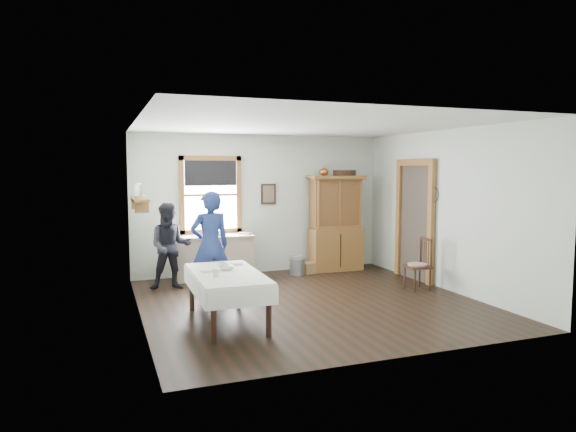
{
  "coord_description": "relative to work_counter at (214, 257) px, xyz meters",
  "views": [
    {
      "loc": [
        -2.99,
        -7.14,
        2.05
      ],
      "look_at": [
        -0.24,
        0.3,
        1.31
      ],
      "focal_mm": 32.0,
      "sensor_mm": 36.0,
      "label": 1
    }
  ],
  "objects": [
    {
      "name": "rug_beater",
      "position": [
        3.46,
        -1.86,
        1.31
      ],
      "size": [
        0.01,
        0.27,
        0.27
      ],
      "primitive_type": "torus",
      "rotation": [
        0.0,
        1.57,
        0.0
      ],
      "color": "black",
      "rests_on": "room"
    },
    {
      "name": "framed_picture",
      "position": [
        1.16,
        0.3,
        1.14
      ],
      "size": [
        0.3,
        0.04,
        0.4
      ],
      "primitive_type": "cube",
      "color": "black",
      "rests_on": "room"
    },
    {
      "name": "pail",
      "position": [
        1.58,
        -0.18,
        -0.25
      ],
      "size": [
        0.31,
        0.31,
        0.32
      ],
      "primitive_type": "cube",
      "rotation": [
        0.0,
        0.0,
        0.06
      ],
      "color": "gray",
      "rests_on": "room"
    },
    {
      "name": "room",
      "position": [
        1.01,
        -2.16,
        0.94
      ],
      "size": [
        5.01,
        5.01,
        2.7
      ],
      "color": "black",
      "rests_on": "ground"
    },
    {
      "name": "wicker_basket",
      "position": [
        1.88,
        -0.12,
        -0.31
      ],
      "size": [
        0.41,
        0.34,
        0.2
      ],
      "primitive_type": "cube",
      "rotation": [
        0.0,
        0.0,
        0.31
      ],
      "color": "olive",
      "rests_on": "room"
    },
    {
      "name": "counter_bowl",
      "position": [
        0.04,
        -0.06,
        0.44
      ],
      "size": [
        0.2,
        0.2,
        0.06
      ],
      "primitive_type": "imported",
      "rotation": [
        0.0,
        0.0,
        -0.06
      ],
      "color": "white",
      "rests_on": "work_counter"
    },
    {
      "name": "table_bowl",
      "position": [
        -0.39,
        -2.6,
        0.3
      ],
      "size": [
        0.29,
        0.29,
        0.06
      ],
      "primitive_type": "imported",
      "rotation": [
        0.0,
        0.0,
        0.37
      ],
      "color": "white",
      "rests_on": "dining_table"
    },
    {
      "name": "shelf_bowl",
      "position": [
        -1.36,
        -0.61,
        1.19
      ],
      "size": [
        0.22,
        0.22,
        0.05
      ],
      "primitive_type": "imported",
      "color": "white",
      "rests_on": "wall_shelf"
    },
    {
      "name": "dining_table",
      "position": [
        -0.43,
        -2.77,
        -0.07
      ],
      "size": [
        0.92,
        1.72,
        0.68
      ],
      "primitive_type": "cube",
      "rotation": [
        0.0,
        0.0,
        -0.02
      ],
      "color": "white",
      "rests_on": "room"
    },
    {
      "name": "window",
      "position": [
        0.01,
        0.31,
        1.22
      ],
      "size": [
        1.18,
        0.07,
        1.48
      ],
      "color": "white",
      "rests_on": "room"
    },
    {
      "name": "wall_shelf",
      "position": [
        -1.36,
        -0.62,
        1.16
      ],
      "size": [
        0.24,
        1.0,
        0.44
      ],
      "color": "olive",
      "rests_on": "room"
    },
    {
      "name": "work_counter",
      "position": [
        0.0,
        0.0,
        0.0
      ],
      "size": [
        1.46,
        0.62,
        0.82
      ],
      "primitive_type": "cube",
      "rotation": [
        0.0,
        0.0,
        -0.06
      ],
      "color": "tan",
      "rests_on": "room"
    },
    {
      "name": "table_cup_b",
      "position": [
        -0.62,
        -2.97,
        0.32
      ],
      "size": [
        0.13,
        0.13,
        0.09
      ],
      "primitive_type": "imported",
      "rotation": [
        0.0,
        0.0,
        -0.42
      ],
      "color": "white",
      "rests_on": "dining_table"
    },
    {
      "name": "figure_dark",
      "position": [
        -0.87,
        -0.55,
        0.27
      ],
      "size": [
        0.73,
        0.6,
        1.36
      ],
      "primitive_type": "imported",
      "rotation": [
        0.0,
        0.0,
        -0.14
      ],
      "color": "black",
      "rests_on": "room"
    },
    {
      "name": "doorway",
      "position": [
        3.47,
        -1.31,
        0.75
      ],
      "size": [
        0.09,
        1.14,
        2.22
      ],
      "color": "#3F362D",
      "rests_on": "room"
    },
    {
      "name": "table_cup_a",
      "position": [
        -0.43,
        -2.55,
        0.32
      ],
      "size": [
        0.16,
        0.16,
        0.1
      ],
      "primitive_type": "imported",
      "rotation": [
        0.0,
        0.0,
        -0.33
      ],
      "color": "white",
      "rests_on": "dining_table"
    },
    {
      "name": "woman_blue",
      "position": [
        -0.38,
        -1.45,
        0.38
      ],
      "size": [
        0.61,
        0.43,
        1.57
      ],
      "primitive_type": "imported",
      "rotation": [
        0.0,
        0.0,
        3.24
      ],
      "color": "navy",
      "rests_on": "room"
    },
    {
      "name": "counter_book",
      "position": [
        0.53,
        -0.07,
        0.42
      ],
      "size": [
        0.26,
        0.27,
        0.02
      ],
      "primitive_type": "imported",
      "rotation": [
        0.0,
        0.0,
        0.68
      ],
      "color": "brown",
      "rests_on": "work_counter"
    },
    {
      "name": "china_hutch",
      "position": [
        2.48,
        -0.0,
        0.54
      ],
      "size": [
        1.14,
        0.57,
        1.91
      ],
      "primitive_type": "cube",
      "rotation": [
        0.0,
        0.0,
        -0.04
      ],
      "color": "olive",
      "rests_on": "room"
    },
    {
      "name": "spindle_chair",
      "position": [
        3.04,
        -2.04,
        0.03
      ],
      "size": [
        0.43,
        0.43,
        0.88
      ],
      "primitive_type": "cube",
      "rotation": [
        0.0,
        0.0,
        -0.07
      ],
      "color": "black",
      "rests_on": "room"
    }
  ]
}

